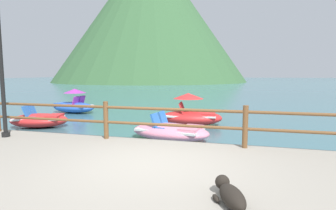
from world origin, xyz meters
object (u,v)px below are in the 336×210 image
pedal_boat_1 (73,105)px  pedal_boat_3 (171,131)px  pedal_boat_0 (191,114)px  dog_resting (230,194)px  pedal_boat_2 (40,120)px

pedal_boat_1 → pedal_boat_3: 7.86m
pedal_boat_0 → pedal_boat_3: (-0.16, -2.62, -0.16)m
dog_resting → pedal_boat_2: 9.14m
dog_resting → pedal_boat_0: pedal_boat_0 is taller
pedal_boat_2 → pedal_boat_3: size_ratio=0.92×
pedal_boat_2 → pedal_boat_3: (5.39, -0.70, -0.01)m
pedal_boat_2 → pedal_boat_3: pedal_boat_2 is taller
pedal_boat_3 → pedal_boat_1: bearing=145.1°
dog_resting → pedal_boat_3: bearing=113.1°
pedal_boat_0 → pedal_boat_1: (-6.60, 1.88, -0.01)m
pedal_boat_0 → pedal_boat_2: (-5.55, -1.92, -0.15)m
pedal_boat_0 → pedal_boat_3: size_ratio=0.97×
pedal_boat_1 → pedal_boat_3: size_ratio=0.96×
pedal_boat_1 → pedal_boat_2: (1.05, -3.80, -0.13)m
pedal_boat_0 → pedal_boat_1: bearing=164.1°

